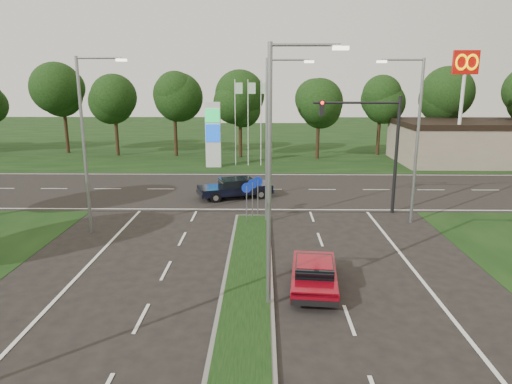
{
  "coord_description": "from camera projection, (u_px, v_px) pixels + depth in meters",
  "views": [
    {
      "loc": [
        0.58,
        -8.89,
        7.78
      ],
      "look_at": [
        0.24,
        14.14,
        2.2
      ],
      "focal_mm": 32.0,
      "sensor_mm": 36.0,
      "label": 1
    }
  ],
  "objects": [
    {
      "name": "streetlight_median_far",
      "position": [
        271.0,
        133.0,
        24.82
      ],
      "size": [
        2.53,
        0.22,
        9.0
      ],
      "color": "gray",
      "rests_on": "ground"
    },
    {
      "name": "verge_far",
      "position": [
        259.0,
        139.0,
        63.93
      ],
      "size": [
        160.0,
        50.0,
        0.02
      ],
      "primitive_type": "cube",
      "color": "black",
      "rests_on": "ground"
    },
    {
      "name": "treeline_far",
      "position": [
        258.0,
        91.0,
        47.67
      ],
      "size": [
        6.0,
        6.0,
        9.9
      ],
      "color": "black",
      "rests_on": "ground"
    },
    {
      "name": "median_signs",
      "position": [
        252.0,
        191.0,
        26.01
      ],
      "size": [
        1.16,
        1.76,
        2.38
      ],
      "color": "gray",
      "rests_on": "ground"
    },
    {
      "name": "mcdonalds_sign",
      "position": [
        464.0,
        79.0,
        39.41
      ],
      "size": [
        2.2,
        0.47,
        10.4
      ],
      "color": "silver",
      "rests_on": "ground"
    },
    {
      "name": "commercial_building",
      "position": [
        481.0,
        142.0,
        44.67
      ],
      "size": [
        16.0,
        9.0,
        4.0
      ],
      "primitive_type": "cube",
      "color": "gray",
      "rests_on": "ground"
    },
    {
      "name": "streetlight_left_far",
      "position": [
        87.0,
        137.0,
        23.01
      ],
      "size": [
        2.53,
        0.22,
        9.0
      ],
      "color": "gray",
      "rests_on": "ground"
    },
    {
      "name": "red_sedan",
      "position": [
        314.0,
        273.0,
        17.54
      ],
      "size": [
        2.07,
        4.24,
        1.13
      ],
      "rotation": [
        0.0,
        0.0,
        -0.1
      ],
      "color": "maroon",
      "rests_on": "ground"
    },
    {
      "name": "streetlight_right_far",
      "position": [
        414.0,
        133.0,
        24.7
      ],
      "size": [
        2.53,
        0.22,
        9.0
      ],
      "rotation": [
        0.0,
        0.0,
        3.14
      ],
      "color": "gray",
      "rests_on": "ground"
    },
    {
      "name": "streetlight_median_near",
      "position": [
        275.0,
        166.0,
        15.1
      ],
      "size": [
        2.53,
        0.22,
        9.0
      ],
      "color": "gray",
      "rests_on": "ground"
    },
    {
      "name": "cross_road",
      "position": [
        255.0,
        190.0,
        33.8
      ],
      "size": [
        160.0,
        12.0,
        0.02
      ],
      "primitive_type": "cube",
      "color": "black",
      "rests_on": "ground"
    },
    {
      "name": "gas_pylon",
      "position": [
        215.0,
        133.0,
        41.9
      ],
      "size": [
        5.8,
        1.26,
        8.0
      ],
      "color": "silver",
      "rests_on": "ground"
    },
    {
      "name": "median_kerb",
      "position": [
        244.0,
        334.0,
        14.35
      ],
      "size": [
        2.0,
        26.0,
        0.12
      ],
      "primitive_type": "cube",
      "color": "slate",
      "rests_on": "ground"
    },
    {
      "name": "navy_sedan",
      "position": [
        235.0,
        188.0,
        31.23
      ],
      "size": [
        5.27,
        3.44,
        1.35
      ],
      "rotation": [
        0.0,
        0.0,
        1.89
      ],
      "color": "black",
      "rests_on": "ground"
    },
    {
      "name": "traffic_signal",
      "position": [
        375.0,
        136.0,
        26.77
      ],
      "size": [
        5.1,
        0.42,
        7.0
      ],
      "color": "black",
      "rests_on": "ground"
    }
  ]
}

